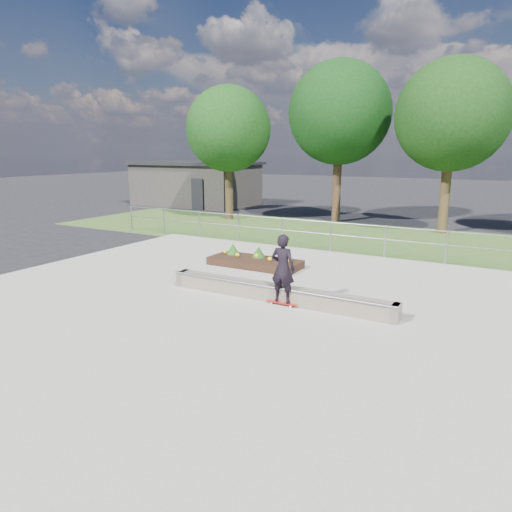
# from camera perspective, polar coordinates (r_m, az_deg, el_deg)

# --- Properties ---
(ground) EXTENTS (120.00, 120.00, 0.00)m
(ground) POSITION_cam_1_polar(r_m,az_deg,el_deg) (10.77, -4.89, -7.16)
(ground) COLOR black
(ground) RESTS_ON ground
(grass_verge) EXTENTS (30.00, 8.00, 0.02)m
(grass_verge) POSITION_cam_1_polar(r_m,az_deg,el_deg) (20.50, 12.68, 2.26)
(grass_verge) COLOR #375321
(grass_verge) RESTS_ON ground
(concrete_slab) EXTENTS (15.00, 15.00, 0.06)m
(concrete_slab) POSITION_cam_1_polar(r_m,az_deg,el_deg) (10.76, -4.89, -7.01)
(concrete_slab) COLOR #9B9689
(concrete_slab) RESTS_ON ground
(fence) EXTENTS (20.06, 0.06, 1.20)m
(fence) POSITION_cam_1_polar(r_m,az_deg,el_deg) (17.09, 9.36, 2.91)
(fence) COLOR #95979D
(fence) RESTS_ON ground
(building) EXTENTS (8.40, 5.40, 3.00)m
(building) POSITION_cam_1_polar(r_m,az_deg,el_deg) (32.98, -7.51, 9.02)
(building) COLOR #2D2B28
(building) RESTS_ON ground
(tree_far_left) EXTENTS (4.55, 4.55, 7.15)m
(tree_far_left) POSITION_cam_1_polar(r_m,az_deg,el_deg) (25.40, -3.49, 15.52)
(tree_far_left) COLOR #302213
(tree_far_left) RESTS_ON ground
(tree_mid_left) EXTENTS (5.25, 5.25, 8.25)m
(tree_mid_left) POSITION_cam_1_polar(r_m,az_deg,el_deg) (24.82, 10.41, 17.15)
(tree_mid_left) COLOR #332114
(tree_mid_left) RESTS_ON ground
(tree_mid_right) EXTENTS (4.90, 4.90, 7.70)m
(tree_mid_right) POSITION_cam_1_polar(r_m,az_deg,el_deg) (22.55, 23.30, 15.83)
(tree_mid_right) COLOR #382816
(tree_mid_right) RESTS_ON ground
(grind_ledge) EXTENTS (6.00, 0.44, 0.43)m
(grind_ledge) POSITION_cam_1_polar(r_m,az_deg,el_deg) (11.34, 2.55, -4.68)
(grind_ledge) COLOR #6A5D4E
(grind_ledge) RESTS_ON concrete_slab
(planter_bed) EXTENTS (3.00, 1.20, 0.61)m
(planter_bed) POSITION_cam_1_polar(r_m,az_deg,el_deg) (14.79, -0.05, -0.55)
(planter_bed) COLOR black
(planter_bed) RESTS_ON concrete_slab
(skateboarder) EXTENTS (0.80, 0.40, 1.75)m
(skateboarder) POSITION_cam_1_polar(r_m,az_deg,el_deg) (10.87, 3.38, -1.61)
(skateboarder) COLOR silver
(skateboarder) RESTS_ON concrete_slab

